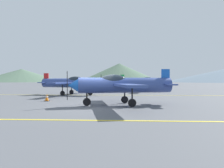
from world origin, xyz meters
TOP-DOWN VIEW (x-y plane):
  - ground_plane at (0.00, 0.00)m, footprint 400.00×400.00m
  - apron_line_near at (0.00, -4.55)m, footprint 80.00×0.16m
  - apron_line_far at (0.00, 8.97)m, footprint 80.00×0.16m
  - airplane_near at (1.72, 0.54)m, footprint 7.14×8.13m
  - airplane_mid at (-3.92, 9.01)m, footprint 7.14×8.12m
  - airplane_far at (4.84, 16.11)m, footprint 7.13×8.14m
  - traffic_cone_front at (-4.21, 2.73)m, footprint 0.36×0.36m
  - hill_left at (-70.53, 127.22)m, footprint 58.10×58.10m
  - hill_centerleft at (-0.53, 135.66)m, footprint 59.86×59.86m

SIDE VIEW (x-z plane):
  - ground_plane at x=0.00m, z-range 0.00..0.00m
  - apron_line_near at x=0.00m, z-range 0.00..0.01m
  - apron_line_far at x=0.00m, z-range 0.00..0.01m
  - traffic_cone_front at x=-4.21m, z-range -0.01..0.58m
  - airplane_near at x=1.72m, z-range 0.15..2.59m
  - airplane_mid at x=-3.92m, z-range 0.15..2.59m
  - airplane_far at x=4.84m, z-range 0.15..2.59m
  - hill_left at x=-70.53m, z-range 0.00..9.26m
  - hill_centerleft at x=-0.53m, z-range 0.00..13.63m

